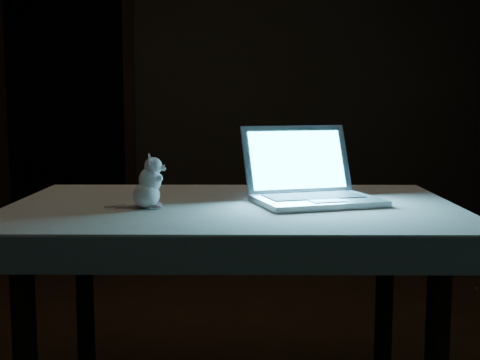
{
  "coord_description": "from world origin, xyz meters",
  "views": [
    {
      "loc": [
        -0.19,
        -2.68,
        1.07
      ],
      "look_at": [
        0.0,
        -0.54,
        0.81
      ],
      "focal_mm": 48.0,
      "sensor_mm": 36.0,
      "label": 1
    }
  ],
  "objects": [
    {
      "name": "floor",
      "position": [
        0.0,
        0.0,
        0.0
      ],
      "size": [
        5.0,
        5.0,
        0.0
      ],
      "primitive_type": "plane",
      "color": "black",
      "rests_on": "ground"
    },
    {
      "name": "table",
      "position": [
        -0.03,
        -0.61,
        0.36
      ],
      "size": [
        1.44,
        1.0,
        0.73
      ],
      "primitive_type": null,
      "rotation": [
        0.0,
        0.0,
        -0.1
      ],
      "color": "black",
      "rests_on": "floor"
    },
    {
      "name": "doorway",
      "position": [
        -1.1,
        2.5,
        1.06
      ],
      "size": [
        1.06,
        0.36,
        2.13
      ],
      "primitive_type": null,
      "color": "black",
      "rests_on": "back_wall"
    },
    {
      "name": "tablecloth",
      "position": [
        -0.13,
        -0.64,
        0.69
      ],
      "size": [
        1.57,
        1.15,
        0.1
      ],
      "primitive_type": null,
      "rotation": [
        0.0,
        0.0,
        0.13
      ],
      "color": "beige",
      "rests_on": "table"
    },
    {
      "name": "plush_mouse",
      "position": [
        -0.3,
        -0.67,
        0.82
      ],
      "size": [
        0.14,
        0.14,
        0.17
      ],
      "primitive_type": null,
      "rotation": [
        0.0,
        0.0,
        0.16
      ],
      "color": "white",
      "rests_on": "tablecloth"
    },
    {
      "name": "laptop",
      "position": [
        0.25,
        -0.64,
        0.87
      ],
      "size": [
        0.45,
        0.41,
        0.26
      ],
      "primitive_type": null,
      "rotation": [
        0.0,
        0.0,
        0.21
      ],
      "color": "#B6B6BC",
      "rests_on": "tablecloth"
    },
    {
      "name": "back_wall",
      "position": [
        0.0,
        2.5,
        1.3
      ],
      "size": [
        4.5,
        0.04,
        2.6
      ],
      "primitive_type": "cube",
      "color": "black",
      "rests_on": "ground"
    }
  ]
}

